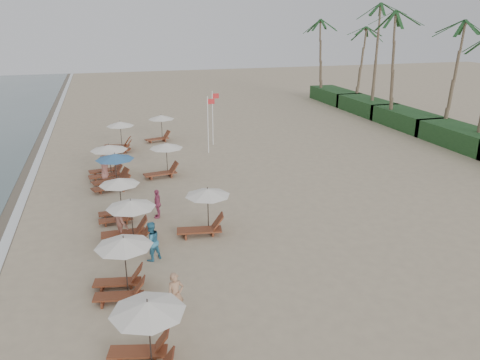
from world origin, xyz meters
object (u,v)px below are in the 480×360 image
object	(u,v)px
beachgoer_near	(176,295)
inland_station_0	(203,209)
lounger_station_5	(106,161)
beachgoer_mid_a	(151,241)
lounger_station_3	(117,198)
beachgoer_mid_b	(121,220)
inland_station_1	(163,158)
beachgoer_far_b	(104,168)
lounger_station_0	(143,335)
beachgoer_far_a	(157,203)
flag_pole_near	(208,122)
inland_station_2	(159,126)
lounger_station_4	(111,172)
lounger_station_6	(118,138)
lounger_station_1	(120,266)
lounger_station_2	(126,223)

from	to	relation	value
beachgoer_near	inland_station_0	bearing A→B (deg)	59.11
lounger_station_5	beachgoer_mid_a	size ratio (longest dim) A/B	1.56
lounger_station_3	beachgoer_mid_b	xyz separation A→B (m)	(0.05, -2.18, -0.32)
lounger_station_3	inland_station_1	distance (m)	7.30
lounger_station_3	beachgoer_far_b	xyz separation A→B (m)	(-0.54, 6.81, -0.36)
lounger_station_0	beachgoer_near	bearing A→B (deg)	60.96
lounger_station_0	beachgoer_far_a	world-z (taller)	lounger_station_0
lounger_station_3	beachgoer_far_b	size ratio (longest dim) A/B	1.38
beachgoer_far_b	flag_pole_near	bearing A→B (deg)	-50.56
beachgoer_mid_a	flag_pole_near	distance (m)	17.39
inland_station_1	flag_pole_near	bearing A→B (deg)	48.67
beachgoer_mid_b	beachgoer_far_a	distance (m)	2.76
inland_station_0	inland_station_2	size ratio (longest dim) A/B	1.05
lounger_station_5	beachgoer_near	size ratio (longest dim) A/B	1.67
beachgoer_far_b	flag_pole_near	size ratio (longest dim) A/B	0.38
lounger_station_5	inland_station_1	size ratio (longest dim) A/B	0.97
beachgoer_mid_a	flag_pole_near	xyz separation A→B (m)	(6.25, 16.15, 1.57)
flag_pole_near	lounger_station_5	bearing A→B (deg)	-154.52
lounger_station_0	inland_station_0	size ratio (longest dim) A/B	0.88
beachgoer_far_a	beachgoer_mid_a	bearing A→B (deg)	5.13
inland_station_1	beachgoer_mid_b	world-z (taller)	inland_station_1
beachgoer_near	beachgoer_mid_a	xyz separation A→B (m)	(-0.39, 4.34, 0.06)
beachgoer_near	inland_station_1	bearing A→B (deg)	73.59
lounger_station_5	beachgoer_far_b	bearing A→B (deg)	-101.69
inland_station_0	lounger_station_0	bearing A→B (deg)	-113.01
inland_station_1	beachgoer_near	size ratio (longest dim) A/B	1.71
lounger_station_3	inland_station_2	world-z (taller)	lounger_station_3
lounger_station_4	beachgoer_near	xyz separation A→B (m)	(1.73, -14.40, -0.20)
beachgoer_far_a	beachgoer_far_b	distance (m)	7.53
lounger_station_0	inland_station_1	world-z (taller)	lounger_station_0
lounger_station_4	lounger_station_6	size ratio (longest dim) A/B	1.08
lounger_station_4	lounger_station_1	bearing A→B (deg)	-90.26
lounger_station_3	inland_station_0	distance (m)	4.90
inland_station_0	beachgoer_near	distance (m)	6.81
beachgoer_far_a	beachgoer_far_b	bearing A→B (deg)	-144.64
lounger_station_1	lounger_station_5	world-z (taller)	lounger_station_1
lounger_station_1	lounger_station_3	bearing A→B (deg)	88.44
lounger_station_4	lounger_station_3	bearing A→B (deg)	-88.44
lounger_station_1	lounger_station_5	distance (m)	14.83
lounger_station_1	inland_station_1	world-z (taller)	lounger_station_1
lounger_station_3	beachgoer_mid_b	world-z (taller)	lounger_station_3
lounger_station_6	lounger_station_2	bearing A→B (deg)	-91.24
beachgoer_far_a	flag_pole_near	size ratio (longest dim) A/B	0.36
lounger_station_1	beachgoer_mid_a	size ratio (longest dim) A/B	1.39
lounger_station_1	inland_station_0	size ratio (longest dim) A/B	0.86
beachgoer_mid_b	lounger_station_3	bearing A→B (deg)	-24.19
beachgoer_far_a	lounger_station_6	bearing A→B (deg)	-159.02
beachgoer_mid_a	flag_pole_near	world-z (taller)	flag_pole_near
beachgoer_mid_a	beachgoer_mid_b	distance (m)	2.92
lounger_station_4	flag_pole_near	distance (m)	9.85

